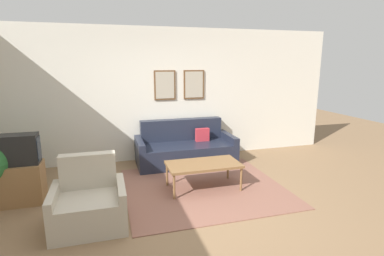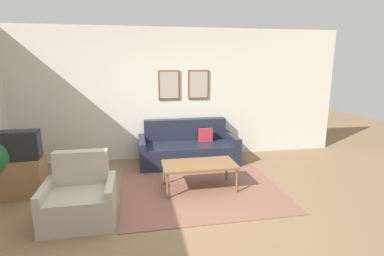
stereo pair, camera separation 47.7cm
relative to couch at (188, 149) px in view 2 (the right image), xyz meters
name	(u,v)px [view 2 (the right image)]	position (x,y,z in m)	size (l,w,h in m)	color
ground_plane	(173,211)	(-0.57, -2.00, -0.29)	(16.00, 16.00, 0.00)	#846647
area_rug	(200,187)	(-0.03, -1.30, -0.28)	(2.51, 2.31, 0.01)	brown
wall_back	(157,95)	(-0.56, 0.46, 1.06)	(8.00, 0.09, 2.70)	beige
couch	(188,149)	(0.00, 0.00, 0.00)	(1.95, 0.90, 0.85)	#1E2333
coffee_table	(199,166)	(-0.05, -1.34, 0.11)	(1.16, 0.61, 0.43)	brown
tv_stand	(19,178)	(-2.79, -1.08, 0.01)	(0.71, 0.41, 0.59)	olive
tv	(15,145)	(-2.79, -1.08, 0.52)	(0.68, 0.28, 0.43)	black
armchair	(80,199)	(-1.77, -1.99, -0.01)	(0.88, 0.76, 0.86)	#B2A893
potted_plant_by_window	(23,152)	(-2.97, -0.32, 0.19)	(0.50, 0.50, 0.76)	#935638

